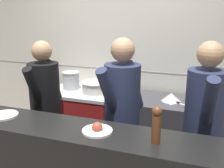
% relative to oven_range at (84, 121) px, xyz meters
% --- Properties ---
extents(wall_back_tiled, '(8.00, 0.06, 2.60)m').
position_rel_oven_range_xyz_m(wall_back_tiled, '(0.47, 0.40, 0.84)').
color(wall_back_tiled, silver).
rests_on(wall_back_tiled, ground_plane).
extents(oven_range, '(0.88, 0.71, 0.91)m').
position_rel_oven_range_xyz_m(oven_range, '(0.00, 0.00, 0.00)').
color(oven_range, maroon).
rests_on(oven_range, ground_plane).
extents(prep_counter, '(1.37, 0.65, 0.90)m').
position_rel_oven_range_xyz_m(prep_counter, '(1.19, -0.00, -0.01)').
color(prep_counter, '#38383D').
rests_on(prep_counter, ground_plane).
extents(stock_pot, '(0.24, 0.24, 0.24)m').
position_rel_oven_range_xyz_m(stock_pot, '(-0.19, 0.01, 0.58)').
color(stock_pot, '#B7BABF').
rests_on(stock_pot, oven_range).
extents(sauce_pot, '(0.35, 0.35, 0.14)m').
position_rel_oven_range_xyz_m(sauce_pot, '(0.19, -0.03, 0.53)').
color(sauce_pot, beige).
rests_on(sauce_pot, oven_range).
extents(mixing_bowl_steel, '(0.23, 0.23, 0.10)m').
position_rel_oven_range_xyz_m(mixing_bowl_steel, '(1.18, -0.01, 0.49)').
color(mixing_bowl_steel, '#B7BABF').
rests_on(mixing_bowl_steel, prep_counter).
extents(chefs_knife, '(0.32, 0.16, 0.02)m').
position_rel_oven_range_xyz_m(chefs_knife, '(1.32, -0.09, 0.45)').
color(chefs_knife, '#B7BABF').
rests_on(chefs_knife, prep_counter).
extents(plated_dish_main, '(0.24, 0.24, 0.02)m').
position_rel_oven_range_xyz_m(plated_dish_main, '(-0.14, -1.34, 0.59)').
color(plated_dish_main, white).
rests_on(plated_dish_main, pass_counter).
extents(plated_dish_appetiser, '(0.24, 0.24, 0.08)m').
position_rel_oven_range_xyz_m(plated_dish_appetiser, '(0.77, -1.36, 0.61)').
color(plated_dish_appetiser, white).
rests_on(plated_dish_appetiser, pass_counter).
extents(pepper_mill, '(0.07, 0.07, 0.28)m').
position_rel_oven_range_xyz_m(pepper_mill, '(1.24, -1.38, 0.73)').
color(pepper_mill, brown).
rests_on(pepper_mill, pass_counter).
extents(chef_head_cook, '(0.37, 0.73, 1.66)m').
position_rel_oven_range_xyz_m(chef_head_cook, '(-0.13, -0.72, 0.46)').
color(chef_head_cook, black).
rests_on(chef_head_cook, ground_plane).
extents(chef_sous, '(0.44, 0.75, 1.73)m').
position_rel_oven_range_xyz_m(chef_sous, '(0.79, -0.77, 0.50)').
color(chef_sous, black).
rests_on(chef_sous, ground_plane).
extents(chef_line, '(0.39, 0.75, 1.72)m').
position_rel_oven_range_xyz_m(chef_line, '(1.56, -0.74, 0.50)').
color(chef_line, black).
rests_on(chef_line, ground_plane).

